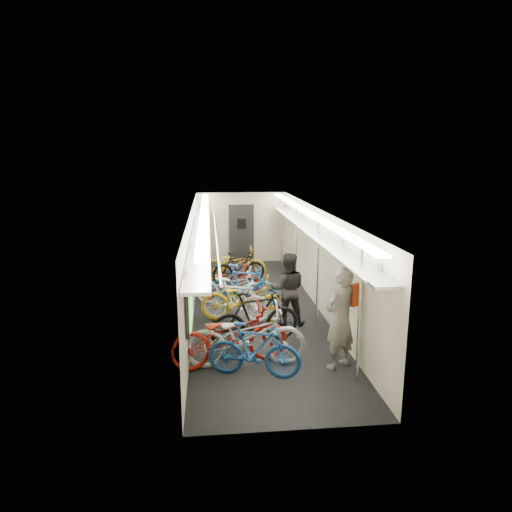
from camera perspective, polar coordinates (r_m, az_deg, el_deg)
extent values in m
plane|color=black|center=(11.12, 0.04, -6.62)|extent=(10.00, 10.00, 0.00)
plane|color=white|center=(10.57, 0.04, 5.75)|extent=(10.00, 10.00, 0.00)
plane|color=beige|center=(10.74, -7.95, -0.77)|extent=(0.00, 10.00, 10.00)
plane|color=beige|center=(11.03, 7.81, -0.40)|extent=(0.00, 10.00, 10.00)
plane|color=beige|center=(15.67, -1.85, 3.57)|extent=(3.00, 0.00, 3.00)
plane|color=beige|center=(6.07, 5.01, -11.37)|extent=(3.00, 0.00, 3.00)
cube|color=black|center=(7.64, -8.45, -5.93)|extent=(0.06, 1.10, 0.80)
cube|color=#7FE263|center=(7.64, -8.15, -5.93)|extent=(0.02, 0.96, 0.66)
cube|color=black|center=(9.75, -7.92, -1.83)|extent=(0.06, 1.10, 0.80)
cube|color=#7FE263|center=(9.75, -7.68, -1.83)|extent=(0.02, 0.96, 0.66)
cube|color=black|center=(11.90, -7.57, 0.80)|extent=(0.06, 1.10, 0.80)
cube|color=#7FE263|center=(11.89, -7.38, 0.80)|extent=(0.02, 0.96, 0.66)
cube|color=black|center=(14.06, -7.33, 2.62)|extent=(0.06, 1.10, 0.80)
cube|color=#7FE263|center=(14.05, -7.17, 2.63)|extent=(0.02, 0.96, 0.66)
cube|color=yellow|center=(8.68, -8.09, -3.32)|extent=(0.02, 0.22, 0.30)
cube|color=yellow|center=(10.81, -7.68, -0.13)|extent=(0.02, 0.22, 0.30)
cube|color=yellow|center=(12.96, -7.41, 2.01)|extent=(0.02, 0.22, 0.30)
cube|color=black|center=(15.65, -1.83, 2.81)|extent=(0.85, 0.08, 2.00)
cube|color=#999BA0|center=(10.59, -6.87, 3.05)|extent=(0.40, 9.70, 0.05)
cube|color=#999BA0|center=(10.85, 6.79, 3.28)|extent=(0.40, 9.70, 0.05)
cylinder|color=silver|center=(10.57, -5.10, 3.62)|extent=(0.04, 9.70, 0.04)
cylinder|color=silver|center=(10.76, 5.09, 3.78)|extent=(0.04, 9.70, 0.04)
cube|color=white|center=(10.53, -6.50, 5.31)|extent=(0.18, 9.60, 0.04)
cube|color=white|center=(10.77, 6.43, 5.48)|extent=(0.18, 9.60, 0.04)
cylinder|color=silver|center=(7.46, 12.80, -7.00)|extent=(0.05, 0.05, 2.38)
cylinder|color=silver|center=(10.03, 7.76, -1.72)|extent=(0.05, 0.05, 2.38)
cylinder|color=silver|center=(12.41, 5.07, 1.12)|extent=(0.05, 0.05, 2.38)
cylinder|color=silver|center=(14.83, 3.26, 3.04)|extent=(0.05, 0.05, 2.38)
imported|color=#AFAEB3|center=(8.08, -1.30, -10.00)|extent=(2.12, 0.75, 1.11)
imported|color=navy|center=(7.75, -0.26, -11.67)|extent=(1.65, 0.87, 0.95)
imported|color=maroon|center=(8.12, -3.31, -9.89)|extent=(2.24, 1.17, 1.12)
imported|color=black|center=(8.96, -0.06, -7.71)|extent=(1.90, 0.98, 1.10)
imported|color=#BA8711|center=(10.18, -1.54, -5.44)|extent=(2.02, 1.02, 1.02)
imported|color=white|center=(10.24, -2.52, -5.50)|extent=(1.66, 0.98, 0.96)
imported|color=silver|center=(11.33, -3.25, -3.78)|extent=(1.88, 1.04, 0.94)
imported|color=#1A52A0|center=(11.18, -1.52, -3.71)|extent=(1.80, 1.07, 1.04)
imported|color=maroon|center=(11.75, -3.58, -3.22)|extent=(1.87, 1.13, 0.93)
imported|color=black|center=(13.15, -2.14, -1.44)|extent=(1.63, 0.79, 0.94)
imported|color=gold|center=(13.52, -2.69, -0.98)|extent=(1.89, 0.72, 0.98)
imported|color=gray|center=(8.04, 10.44, -7.66)|extent=(0.79, 0.73, 1.82)
imported|color=black|center=(9.93, 3.99, -4.16)|extent=(0.85, 0.70, 1.61)
cube|color=#AD2F11|center=(8.13, 12.41, -4.74)|extent=(0.29, 0.23, 0.38)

